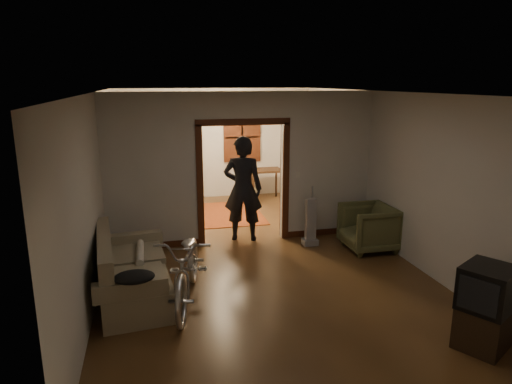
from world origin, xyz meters
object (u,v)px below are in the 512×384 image
object	(u,v)px
bicycle	(189,266)
armchair	(369,227)
sofa	(133,266)
desk	(261,185)
locker	(170,164)
person	(243,189)

from	to	relation	value
bicycle	armchair	world-z (taller)	bicycle
sofa	desk	world-z (taller)	sofa
sofa	locker	world-z (taller)	locker
bicycle	person	xyz separation A→B (m)	(1.25, 2.34, 0.47)
person	locker	size ratio (longest dim) A/B	1.02
bicycle	desk	bearing A→B (deg)	77.89
person	bicycle	bearing A→B (deg)	78.71
armchair	person	world-z (taller)	person
person	locker	bearing A→B (deg)	-52.45
bicycle	desk	world-z (taller)	bicycle
bicycle	locker	bearing A→B (deg)	101.40
sofa	locker	size ratio (longest dim) A/B	1.02
person	desk	bearing A→B (deg)	-93.64
sofa	desk	distance (m)	5.71
locker	desk	size ratio (longest dim) A/B	1.86
bicycle	sofa	bearing A→B (deg)	166.35
armchair	locker	xyz separation A→B (m)	(-3.29, 4.22, 0.56)
locker	armchair	bearing A→B (deg)	-60.83
sofa	person	size ratio (longest dim) A/B	0.99
bicycle	armchair	bearing A→B (deg)	32.95
locker	person	bearing A→B (deg)	-78.05
desk	armchair	bearing A→B (deg)	-55.73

